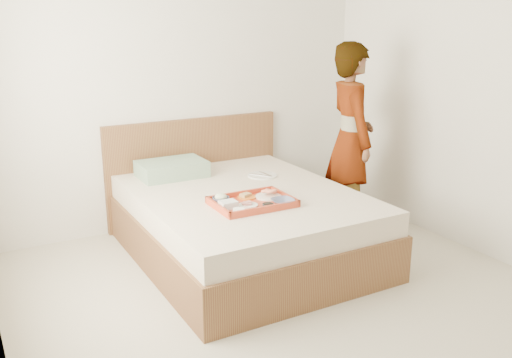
{
  "coord_description": "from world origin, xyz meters",
  "views": [
    {
      "loc": [
        -1.85,
        -2.61,
        1.81
      ],
      "look_at": [
        0.12,
        0.9,
        0.65
      ],
      "focal_mm": 39.08,
      "sensor_mm": 36.0,
      "label": 1
    }
  ],
  "objects_px": {
    "bed": "(244,224)",
    "dinner_plate": "(262,175)",
    "tray": "(252,202)",
    "person": "(350,139)"
  },
  "relations": [
    {
      "from": "bed",
      "to": "dinner_plate",
      "type": "bearing_deg",
      "value": 42.42
    },
    {
      "from": "dinner_plate",
      "to": "tray",
      "type": "bearing_deg",
      "value": -125.28
    },
    {
      "from": "bed",
      "to": "tray",
      "type": "height_order",
      "value": "tray"
    },
    {
      "from": "bed",
      "to": "tray",
      "type": "distance_m",
      "value": 0.44
    },
    {
      "from": "dinner_plate",
      "to": "person",
      "type": "height_order",
      "value": "person"
    },
    {
      "from": "tray",
      "to": "person",
      "type": "distance_m",
      "value": 1.25
    },
    {
      "from": "tray",
      "to": "person",
      "type": "xyz_separation_m",
      "value": [
        1.17,
        0.37,
        0.26
      ]
    },
    {
      "from": "bed",
      "to": "dinner_plate",
      "type": "distance_m",
      "value": 0.54
    },
    {
      "from": "tray",
      "to": "bed",
      "type": "bearing_deg",
      "value": 73.2
    },
    {
      "from": "bed",
      "to": "person",
      "type": "relative_size",
      "value": 1.22
    }
  ]
}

